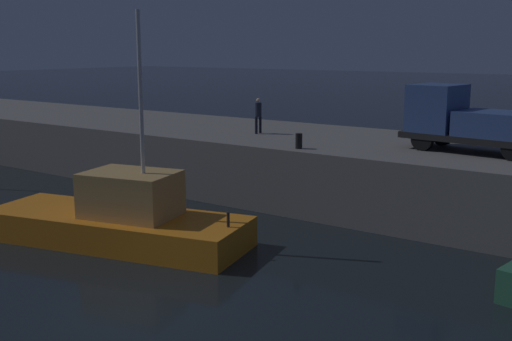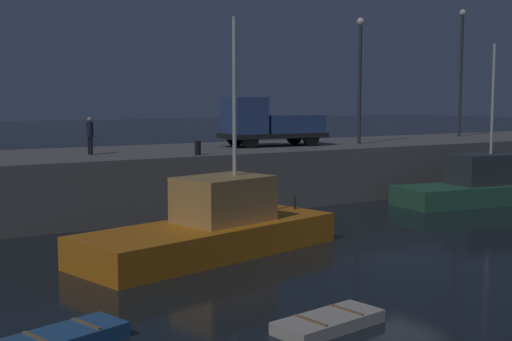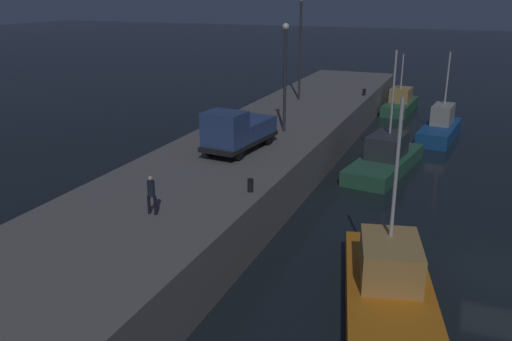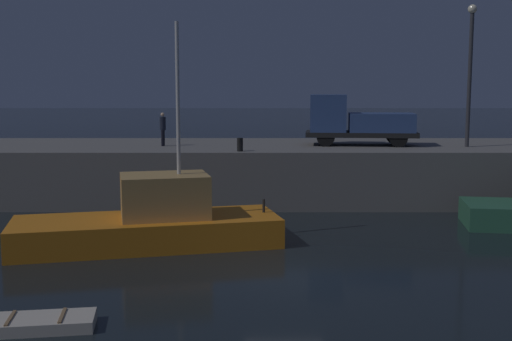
{
  "view_description": "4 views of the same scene",
  "coord_description": "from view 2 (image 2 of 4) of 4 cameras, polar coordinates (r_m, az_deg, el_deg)",
  "views": [
    {
      "loc": [
        11.59,
        -10.57,
        6.78
      ],
      "look_at": [
        -2.97,
        9.89,
        1.86
      ],
      "focal_mm": 44.12,
      "sensor_mm": 36.0,
      "label": 1
    },
    {
      "loc": [
        -15.53,
        -16.05,
        5.19
      ],
      "look_at": [
        1.0,
        10.29,
        1.97
      ],
      "focal_mm": 47.92,
      "sensor_mm": 36.0,
      "label": 2
    },
    {
      "loc": [
        -23.27,
        2.0,
        11.63
      ],
      "look_at": [
        2.74,
        12.48,
        2.24
      ],
      "focal_mm": 37.85,
      "sensor_mm": 36.0,
      "label": 3
    },
    {
      "loc": [
        -0.88,
        -18.77,
        5.7
      ],
      "look_at": [
        -0.77,
        9.5,
        2.04
      ],
      "focal_mm": 45.15,
      "sensor_mm": 36.0,
      "label": 4
    }
  ],
  "objects": [
    {
      "name": "ground_plane",
      "position": [
        22.93,
        11.73,
        -7.3
      ],
      "size": [
        320.0,
        320.0,
        0.0
      ],
      "primitive_type": "plane",
      "color": "black"
    },
    {
      "name": "pier_quay",
      "position": [
        34.52,
        -5.16,
        -0.46
      ],
      "size": [
        77.78,
        8.54,
        2.75
      ],
      "color": "slate",
      "rests_on": "ground"
    },
    {
      "name": "fishing_trawler_red",
      "position": [
        23.24,
        -3.61,
        -4.85
      ],
      "size": [
        9.94,
        5.29,
        8.0
      ],
      "color": "orange",
      "rests_on": "ground"
    },
    {
      "name": "fishing_trawler_green",
      "position": [
        36.31,
        18.26,
        -1.24
      ],
      "size": [
        9.3,
        4.23,
        7.98
      ],
      "color": "#2D6647",
      "rests_on": "ground"
    },
    {
      "name": "dinghy_orange_near",
      "position": [
        16.03,
        6.1,
        -12.46
      ],
      "size": [
        2.83,
        1.5,
        0.33
      ],
      "color": "beige",
      "rests_on": "ground"
    },
    {
      "name": "rowboat_white_mid",
      "position": [
        15.36,
        -15.85,
        -13.39
      ],
      "size": [
        2.89,
        1.82,
        0.38
      ],
      "color": "#2D6099",
      "rests_on": "ground"
    },
    {
      "name": "lamp_post_west",
      "position": [
        38.69,
        8.67,
        8.33
      ],
      "size": [
        0.44,
        0.44,
        6.95
      ],
      "color": "#38383D",
      "rests_on": "pier_quay"
    },
    {
      "name": "lamp_post_east",
      "position": [
        48.15,
        16.76,
        8.57
      ],
      "size": [
        0.44,
        0.44,
        8.42
      ],
      "color": "#38383D",
      "rests_on": "pier_quay"
    },
    {
      "name": "utility_truck",
      "position": [
        36.16,
        1.0,
        3.98
      ],
      "size": [
        5.82,
        2.75,
        2.59
      ],
      "color": "black",
      "rests_on": "pier_quay"
    },
    {
      "name": "dockworker",
      "position": [
        31.47,
        -13.69,
        3.04
      ],
      "size": [
        0.32,
        0.45,
        1.69
      ],
      "color": "black",
      "rests_on": "pier_quay"
    },
    {
      "name": "bollard_central",
      "position": [
        30.49,
        -4.88,
        1.88
      ],
      "size": [
        0.28,
        0.28,
        0.62
      ],
      "primitive_type": "cylinder",
      "color": "black",
      "rests_on": "pier_quay"
    }
  ]
}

